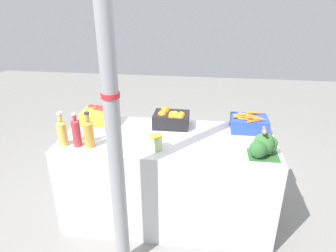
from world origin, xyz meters
TOP-DOWN VIEW (x-y plane):
  - ground_plane at (0.00, 0.00)m, footprint 10.00×10.00m
  - market_table at (0.00, 0.00)m, footprint 1.76×0.77m
  - support_pole at (-0.26, -0.59)m, footprint 0.11×0.11m
  - apple_crate at (-0.66, 0.24)m, footprint 0.31×0.24m
  - orange_crate at (0.00, 0.22)m, footprint 0.31×0.24m
  - carrot_crate at (0.68, 0.22)m, footprint 0.31×0.24m
  - broccoli_pile at (0.73, -0.21)m, footprint 0.22×0.20m
  - juice_bottle_golden at (-0.79, -0.24)m, footprint 0.08×0.08m
  - juice_bottle_ruby at (-0.68, -0.24)m, footprint 0.07×0.07m
  - juice_bottle_amber at (-0.58, -0.24)m, footprint 0.08×0.08m
  - pickle_jar at (-0.06, -0.23)m, footprint 0.10×0.10m
  - sparrow_bird at (0.71, -0.24)m, footprint 0.04×0.14m

SIDE VIEW (x-z plane):
  - ground_plane at x=0.00m, z-range 0.00..0.00m
  - market_table at x=0.00m, z-range 0.00..0.80m
  - pickle_jar at x=-0.06m, z-range 0.80..0.92m
  - carrot_crate at x=0.68m, z-range 0.79..0.95m
  - apple_crate at x=-0.66m, z-range 0.80..0.95m
  - orange_crate at x=0.00m, z-range 0.80..0.96m
  - broccoli_pile at x=0.73m, z-range 0.80..0.98m
  - juice_bottle_golden at x=-0.79m, z-range 0.78..1.05m
  - juice_bottle_ruby at x=-0.68m, z-range 0.78..1.06m
  - juice_bottle_amber at x=-0.58m, z-range 0.78..1.06m
  - sparrow_bird at x=0.71m, z-range 0.98..1.03m
  - support_pole at x=-0.26m, z-range 0.00..2.50m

